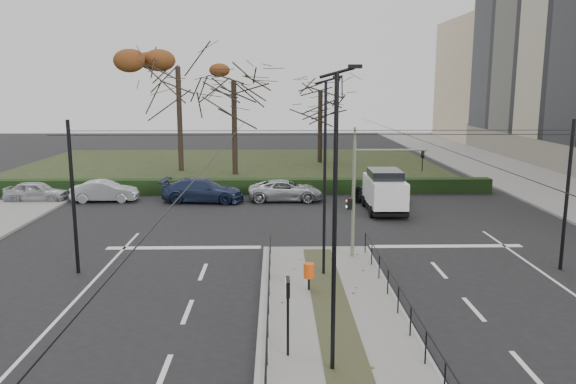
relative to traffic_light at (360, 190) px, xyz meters
name	(u,v)px	position (x,y,z in m)	size (l,w,h in m)	color
ground	(326,289)	(-1.71, -3.53, -2.99)	(140.00, 140.00, 0.00)	black
median_island	(333,315)	(-1.71, -6.03, -2.92)	(4.40, 15.00, 0.14)	slate
sidewalk_east	(538,183)	(16.29, 18.47, -2.92)	(8.00, 90.00, 0.14)	slate
park	(230,166)	(-7.71, 28.47, -2.94)	(38.00, 26.00, 0.10)	black
hedge	(215,186)	(-7.71, 15.07, -2.49)	(38.00, 1.00, 1.00)	black
median_railing	(334,289)	(-1.71, -6.13, -2.01)	(4.14, 13.24, 0.92)	black
catenary	(323,188)	(-1.71, -1.91, 0.43)	(20.00, 34.00, 6.00)	black
traffic_light	(360,190)	(0.00, 0.00, 0.00)	(3.32, 1.90, 4.89)	#68775B
litter_bin	(309,271)	(-2.37, -3.97, -2.16)	(0.38, 0.38, 0.96)	black
info_panel	(288,296)	(-3.22, -8.89, -1.17)	(0.12, 0.56, 2.14)	black
streetlamp_median_near	(335,222)	(-2.08, -9.66, 1.00)	(0.63, 0.13, 7.57)	black
streetlamp_median_far	(325,176)	(-1.68, -2.27, 0.95)	(0.62, 0.13, 7.46)	black
parked_car_first	(37,192)	(-18.72, 12.50, -2.32)	(1.57, 3.91, 1.33)	#A7AAAF
parked_car_second	(105,191)	(-14.41, 12.51, -2.31)	(1.43, 4.09, 1.35)	#A7AAAF
parked_car_third	(203,190)	(-8.15, 12.25, -2.24)	(2.10, 5.17, 1.50)	#202B4A
parked_car_fourth	(286,190)	(-2.89, 12.54, -2.32)	(2.20, 4.76, 1.32)	#A7AAAF
white_van	(385,190)	(2.82, 9.19, -1.70)	(2.20, 4.69, 2.48)	white
rust_tree	(178,66)	(-11.67, 25.30, 5.89)	(8.53, 8.53, 11.56)	black
bare_tree_center	(320,95)	(0.70, 30.46, 3.44)	(6.59, 6.59, 9.07)	black
bare_tree_near	(234,88)	(-6.88, 23.25, 4.13)	(6.90, 6.90, 10.07)	black
parked_car_fifth	(380,192)	(3.12, 12.04, -2.37)	(1.45, 3.60, 1.23)	#202B4A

